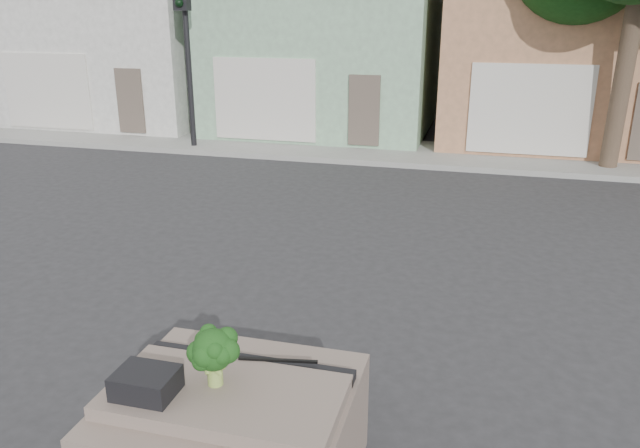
% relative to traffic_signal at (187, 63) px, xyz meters
% --- Properties ---
extents(ground_plane, '(120.00, 120.00, 0.00)m').
position_rel_traffic_signal_xyz_m(ground_plane, '(6.50, -9.50, -2.55)').
color(ground_plane, '#303033').
rests_on(ground_plane, ground).
extents(sidewalk, '(40.00, 3.00, 0.15)m').
position_rel_traffic_signal_xyz_m(sidewalk, '(6.50, 1.00, -2.47)').
color(sidewalk, gray).
rests_on(sidewalk, ground).
extents(townhouse_white, '(7.20, 8.20, 7.55)m').
position_rel_traffic_signal_xyz_m(townhouse_white, '(-4.50, 5.00, 1.23)').
color(townhouse_white, silver).
rests_on(townhouse_white, ground).
extents(townhouse_mint, '(7.20, 8.20, 7.55)m').
position_rel_traffic_signal_xyz_m(townhouse_mint, '(3.00, 5.00, 1.23)').
color(townhouse_mint, '#89B290').
rests_on(townhouse_mint, ground).
extents(townhouse_tan, '(7.20, 8.20, 7.55)m').
position_rel_traffic_signal_xyz_m(townhouse_tan, '(10.50, 5.00, 1.23)').
color(townhouse_tan, tan).
rests_on(townhouse_tan, ground).
extents(traffic_signal, '(0.40, 0.40, 5.10)m').
position_rel_traffic_signal_xyz_m(traffic_signal, '(0.00, 0.00, 0.00)').
color(traffic_signal, black).
rests_on(traffic_signal, ground).
extents(car_dashboard, '(2.00, 1.80, 1.12)m').
position_rel_traffic_signal_xyz_m(car_dashboard, '(6.50, -12.50, -1.99)').
color(car_dashboard, '#7A695E').
rests_on(car_dashboard, ground).
extents(instrument_hump, '(0.48, 0.38, 0.20)m').
position_rel_traffic_signal_xyz_m(instrument_hump, '(5.92, -12.85, -1.33)').
color(instrument_hump, black).
rests_on(instrument_hump, car_dashboard).
extents(wiper_arm, '(0.69, 0.15, 0.02)m').
position_rel_traffic_signal_xyz_m(wiper_arm, '(6.78, -12.12, -1.42)').
color(wiper_arm, black).
rests_on(wiper_arm, car_dashboard).
extents(broccoli, '(0.48, 0.48, 0.50)m').
position_rel_traffic_signal_xyz_m(broccoli, '(6.40, -12.58, -1.18)').
color(broccoli, '#153B11').
rests_on(broccoli, car_dashboard).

